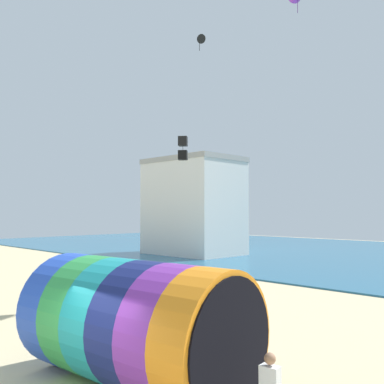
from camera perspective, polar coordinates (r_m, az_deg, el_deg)
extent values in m
cylinder|color=blue|center=(12.87, -15.16, -14.80)|extent=(1.23, 3.14, 3.07)
cylinder|color=green|center=(12.12, -12.44, -15.60)|extent=(1.23, 3.14, 3.07)
cylinder|color=teal|center=(11.41, -9.34, -16.45)|extent=(1.23, 3.14, 3.07)
cylinder|color=navy|center=(10.73, -5.80, -17.36)|extent=(1.23, 3.14, 3.07)
cylinder|color=purple|center=(10.10, -1.77, -18.31)|extent=(1.23, 3.14, 3.07)
cylinder|color=orange|center=(9.52, 2.83, -19.29)|extent=(1.23, 3.14, 3.07)
cylinder|color=black|center=(9.25, 5.47, -19.79)|extent=(0.32, 2.82, 2.82)
cube|color=white|center=(8.74, 10.38, -23.71)|extent=(0.38, 0.26, 0.61)
sphere|color=#9E7051|center=(8.60, 10.35, -21.02)|extent=(0.22, 0.22, 0.22)
cone|color=black|center=(28.50, 1.00, 19.82)|extent=(0.95, 0.83, 0.79)
cylinder|color=black|center=(28.32, 1.00, 18.93)|extent=(0.03, 0.03, 0.64)
cylinder|color=#4C1E6B|center=(28.23, 13.89, 23.05)|extent=(0.03, 0.03, 0.97)
cube|color=black|center=(24.25, -1.23, 6.78)|extent=(0.69, 0.69, 0.53)
cube|color=black|center=(24.13, -1.23, 4.92)|extent=(0.69, 0.69, 0.53)
cylinder|color=black|center=(24.19, -1.23, 5.85)|extent=(0.02, 0.02, 1.41)
cube|color=silver|center=(42.64, 0.20, -2.28)|extent=(8.93, 6.38, 9.14)
cube|color=#9D9992|center=(42.95, 0.20, 4.16)|extent=(9.11, 6.50, 0.50)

